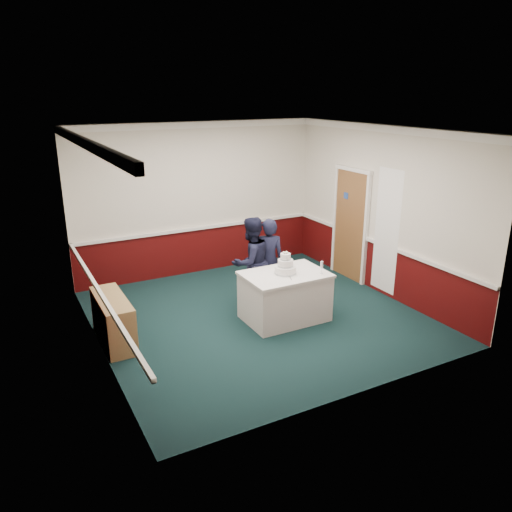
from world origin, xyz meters
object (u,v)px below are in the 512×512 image
sideboard (113,320)px  person_man (251,262)px  champagne_flute (322,265)px  cake_table (285,296)px  cake_knife (290,277)px  wedding_cake (285,267)px  person_woman (268,261)px

sideboard → person_man: person_man is taller
sideboard → champagne_flute: size_ratio=5.85×
cake_table → person_man: person_man is taller
cake_table → cake_knife: cake_knife is taller
wedding_cake → cake_knife: size_ratio=1.65×
champagne_flute → person_woman: bearing=110.1°
cake_table → cake_knife: 0.44m
champagne_flute → cake_table: bearing=150.8°
wedding_cake → person_man: bearing=105.4°
person_man → sideboard: bearing=-5.5°
wedding_cake → champagne_flute: wedding_cake is taller
sideboard → cake_table: 2.67m
sideboard → champagne_flute: (3.12, -0.80, 0.58)m
sideboard → champagne_flute: champagne_flute is taller
cake_knife → person_woman: 0.97m
champagne_flute → person_woman: size_ratio=0.14×
cake_table → person_man: 0.88m
wedding_cake → champagne_flute: 0.57m
wedding_cake → cake_knife: (-0.03, -0.20, -0.11)m
champagne_flute → person_man: person_man is taller
cake_knife → person_woman: bearing=101.5°
sideboard → person_woman: size_ratio=0.80×
cake_table → wedding_cake: size_ratio=3.63×
sideboard → wedding_cake: size_ratio=3.30×
sideboard → wedding_cake: wedding_cake is taller
champagne_flute → wedding_cake: bearing=150.8°
champagne_flute → person_man: size_ratio=0.13×
person_man → person_woman: person_man is taller
sideboard → person_man: (2.41, 0.26, 0.43)m
champagne_flute → person_man: (-0.71, 1.05, -0.15)m
person_man → person_woman: 0.33m
cake_knife → champagne_flute: champagne_flute is taller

